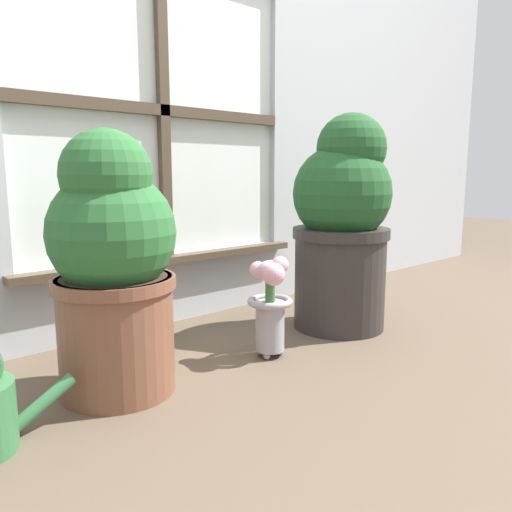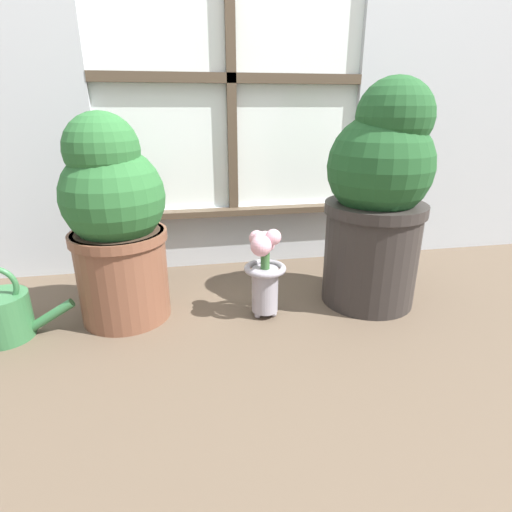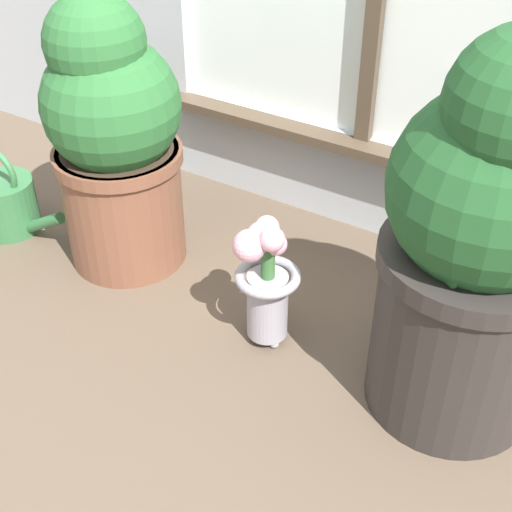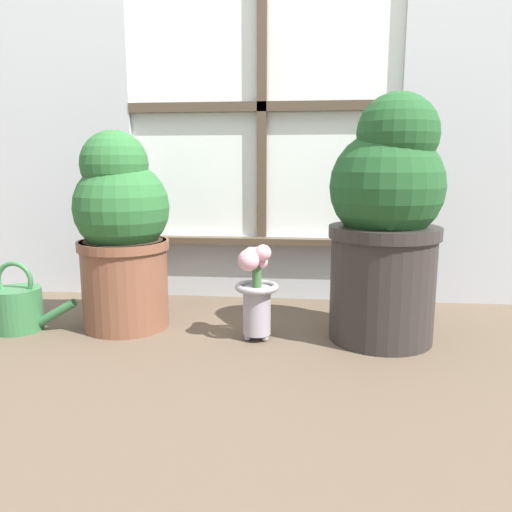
{
  "view_description": "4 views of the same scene",
  "coord_description": "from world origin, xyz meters",
  "px_view_note": "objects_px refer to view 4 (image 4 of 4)",
  "views": [
    {
      "loc": [
        -0.92,
        -0.91,
        0.52
      ],
      "look_at": [
        -0.01,
        0.1,
        0.3
      ],
      "focal_mm": 35.0,
      "sensor_mm": 36.0,
      "label": 1
    },
    {
      "loc": [
        -0.2,
        -1.03,
        0.63
      ],
      "look_at": [
        0.02,
        0.15,
        0.18
      ],
      "focal_mm": 28.0,
      "sensor_mm": 36.0,
      "label": 2
    },
    {
      "loc": [
        0.59,
        -0.85,
        1.02
      ],
      "look_at": [
        0.0,
        0.09,
        0.2
      ],
      "focal_mm": 50.0,
      "sensor_mm": 36.0,
      "label": 3
    },
    {
      "loc": [
        0.18,
        -1.34,
        0.52
      ],
      "look_at": [
        0.02,
        0.17,
        0.24
      ],
      "focal_mm": 35.0,
      "sensor_mm": 36.0,
      "label": 4
    }
  ],
  "objects_px": {
    "potted_plant_left": "(122,231)",
    "flower_vase": "(256,287)",
    "potted_plant_right": "(386,220)",
    "watering_can": "(18,307)"
  },
  "relations": [
    {
      "from": "potted_plant_left",
      "to": "watering_can",
      "type": "distance_m",
      "value": 0.41
    },
    {
      "from": "flower_vase",
      "to": "watering_can",
      "type": "xyz_separation_m",
      "value": [
        -0.76,
        0.01,
        -0.09
      ]
    },
    {
      "from": "watering_can",
      "to": "flower_vase",
      "type": "bearing_deg",
      "value": -0.71
    },
    {
      "from": "flower_vase",
      "to": "potted_plant_left",
      "type": "bearing_deg",
      "value": 169.55
    },
    {
      "from": "potted_plant_right",
      "to": "watering_can",
      "type": "distance_m",
      "value": 1.17
    },
    {
      "from": "flower_vase",
      "to": "watering_can",
      "type": "distance_m",
      "value": 0.76
    },
    {
      "from": "potted_plant_left",
      "to": "potted_plant_right",
      "type": "height_order",
      "value": "potted_plant_right"
    },
    {
      "from": "potted_plant_left",
      "to": "flower_vase",
      "type": "xyz_separation_m",
      "value": [
        0.43,
        -0.08,
        -0.15
      ]
    },
    {
      "from": "potted_plant_right",
      "to": "watering_can",
      "type": "bearing_deg",
      "value": -178.26
    },
    {
      "from": "potted_plant_left",
      "to": "watering_can",
      "type": "xyz_separation_m",
      "value": [
        -0.33,
        -0.07,
        -0.24
      ]
    }
  ]
}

